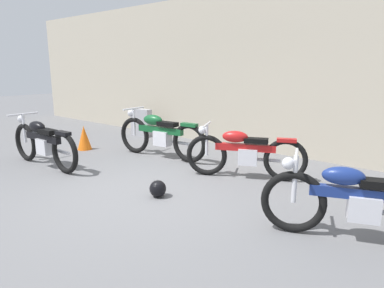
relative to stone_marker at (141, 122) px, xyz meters
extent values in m
plane|color=slate|center=(3.28, -2.92, -0.37)|extent=(40.00, 40.00, 0.00)
cube|color=#B2A893|center=(3.28, 0.70, 1.39)|extent=(18.00, 0.30, 3.52)
cube|color=#9E9EA3|center=(0.00, 0.00, 0.00)|extent=(0.63, 0.26, 0.74)
sphere|color=black|center=(3.63, -2.93, -0.25)|extent=(0.25, 0.25, 0.25)
cone|color=orange|center=(0.21, -1.93, -0.10)|extent=(0.32, 0.32, 0.55)
torus|color=black|center=(0.16, -3.22, 0.01)|extent=(0.76, 0.12, 0.76)
torus|color=black|center=(1.56, -3.18, 0.01)|extent=(0.76, 0.12, 0.76)
cube|color=silver|center=(0.91, -3.20, 0.03)|extent=(0.34, 0.22, 0.29)
cube|color=black|center=(0.86, -3.20, 0.19)|extent=(1.07, 0.14, 0.12)
ellipsoid|color=black|center=(0.67, -3.21, 0.38)|extent=(0.46, 0.22, 0.21)
cube|color=black|center=(1.04, -3.20, 0.33)|extent=(0.42, 0.20, 0.08)
cube|color=black|center=(1.56, -3.18, 0.36)|extent=(0.34, 0.13, 0.06)
cylinder|color=silver|center=(0.16, -3.22, 0.29)|extent=(0.06, 0.06, 0.57)
cylinder|color=silver|center=(0.16, -3.22, 0.58)|extent=(0.06, 0.60, 0.04)
sphere|color=silver|center=(0.07, -3.23, 0.47)|extent=(0.15, 0.15, 0.15)
cylinder|color=silver|center=(1.11, -3.07, -0.04)|extent=(0.73, 0.08, 0.06)
torus|color=black|center=(3.54, -1.64, -0.01)|extent=(0.69, 0.39, 0.72)
torus|color=black|center=(4.73, -1.07, -0.01)|extent=(0.69, 0.39, 0.72)
cube|color=silver|center=(4.18, -1.33, 0.01)|extent=(0.37, 0.31, 0.28)
cube|color=#B21919|center=(4.13, -1.36, 0.16)|extent=(0.95, 0.52, 0.12)
ellipsoid|color=#B21919|center=(3.98, -1.43, 0.34)|extent=(0.48, 0.36, 0.20)
cube|color=black|center=(4.29, -1.28, 0.29)|extent=(0.43, 0.33, 0.08)
cube|color=#B21919|center=(4.73, -1.07, 0.32)|extent=(0.34, 0.24, 0.06)
cylinder|color=silver|center=(3.54, -1.64, 0.26)|extent=(0.06, 0.06, 0.54)
cylinder|color=silver|center=(3.54, -1.64, 0.53)|extent=(0.28, 0.53, 0.04)
sphere|color=silver|center=(3.46, -1.68, 0.43)|extent=(0.14, 0.14, 0.14)
cylinder|color=silver|center=(4.31, -1.14, -0.06)|extent=(0.65, 0.35, 0.06)
torus|color=black|center=(1.34, -1.38, 0.02)|extent=(0.79, 0.18, 0.79)
torus|color=black|center=(2.78, -1.22, 0.02)|extent=(0.79, 0.18, 0.79)
cube|color=silver|center=(2.11, -1.30, 0.04)|extent=(0.37, 0.25, 0.30)
cube|color=#145128|center=(2.06, -1.30, 0.22)|extent=(1.11, 0.23, 0.13)
ellipsoid|color=#145128|center=(1.87, -1.32, 0.41)|extent=(0.49, 0.27, 0.22)
cube|color=black|center=(2.25, -1.28, 0.36)|extent=(0.45, 0.24, 0.09)
cube|color=#145128|center=(2.78, -1.22, 0.39)|extent=(0.36, 0.17, 0.06)
cylinder|color=silver|center=(1.34, -1.38, 0.32)|extent=(0.06, 0.06, 0.59)
cylinder|color=silver|center=(1.34, -1.38, 0.61)|extent=(0.11, 0.62, 0.04)
sphere|color=silver|center=(1.25, -1.39, 0.51)|extent=(0.15, 0.15, 0.15)
cylinder|color=silver|center=(2.31, -1.15, -0.03)|extent=(0.76, 0.15, 0.06)
torus|color=black|center=(5.60, -2.71, -0.01)|extent=(0.71, 0.36, 0.73)
cube|color=silver|center=(6.27, -2.43, 0.01)|extent=(0.37, 0.31, 0.28)
cube|color=navy|center=(6.22, -2.45, 0.17)|extent=(0.99, 0.48, 0.12)
ellipsoid|color=navy|center=(6.06, -2.52, 0.35)|extent=(0.48, 0.35, 0.20)
cube|color=black|center=(6.39, -2.38, 0.30)|extent=(0.44, 0.32, 0.08)
cylinder|color=silver|center=(5.60, -2.71, 0.27)|extent=(0.06, 0.06, 0.55)
cylinder|color=silver|center=(5.60, -2.71, 0.54)|extent=(0.25, 0.55, 0.04)
sphere|color=silver|center=(5.53, -2.74, 0.44)|extent=(0.14, 0.14, 0.14)
cylinder|color=silver|center=(6.41, -2.25, -0.06)|extent=(0.67, 0.32, 0.06)
camera|label=1|loc=(7.08, -6.25, 1.49)|focal=32.22mm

